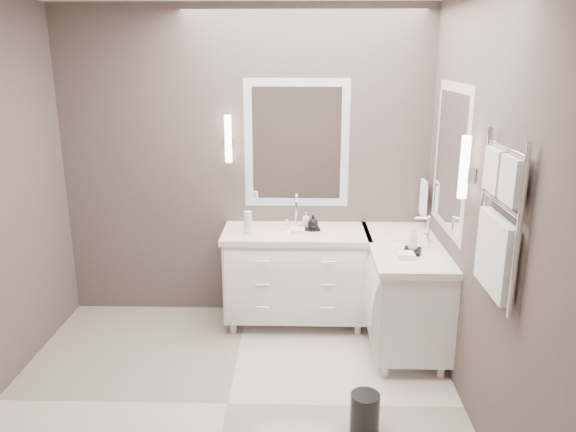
{
  "coord_description": "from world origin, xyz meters",
  "views": [
    {
      "loc": [
        0.49,
        -3.3,
        2.29
      ],
      "look_at": [
        0.39,
        0.7,
        1.13
      ],
      "focal_mm": 35.0,
      "sensor_mm": 36.0,
      "label": 1
    }
  ],
  "objects_px": {
    "vanity_back": "(296,271)",
    "waste_bin": "(365,413)",
    "vanity_right": "(404,287)",
    "towel_ladder": "(498,228)"
  },
  "relations": [
    {
      "from": "vanity_back",
      "to": "towel_ladder",
      "type": "distance_m",
      "value": 2.16
    },
    {
      "from": "towel_ladder",
      "to": "vanity_right",
      "type": "bearing_deg",
      "value": 99.84
    },
    {
      "from": "vanity_right",
      "to": "vanity_back",
      "type": "bearing_deg",
      "value": 159.62
    },
    {
      "from": "vanity_right",
      "to": "towel_ladder",
      "type": "distance_m",
      "value": 1.6
    },
    {
      "from": "waste_bin",
      "to": "vanity_back",
      "type": "bearing_deg",
      "value": 106.86
    },
    {
      "from": "waste_bin",
      "to": "towel_ladder",
      "type": "bearing_deg",
      "value": -12.18
    },
    {
      "from": "vanity_right",
      "to": "waste_bin",
      "type": "distance_m",
      "value": 1.29
    },
    {
      "from": "vanity_back",
      "to": "vanity_right",
      "type": "xyz_separation_m",
      "value": [
        0.88,
        -0.33,
        0.0
      ]
    },
    {
      "from": "vanity_back",
      "to": "vanity_right",
      "type": "distance_m",
      "value": 0.93
    },
    {
      "from": "vanity_back",
      "to": "waste_bin",
      "type": "relative_size",
      "value": 4.82
    }
  ]
}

